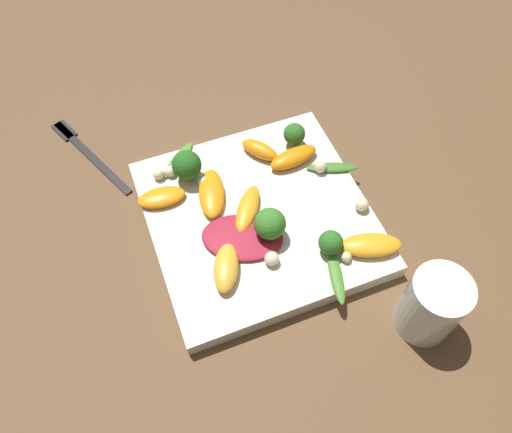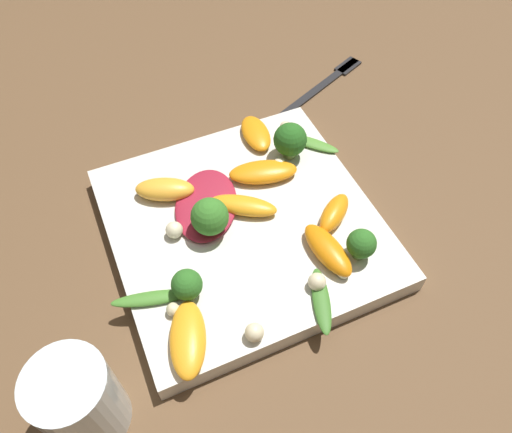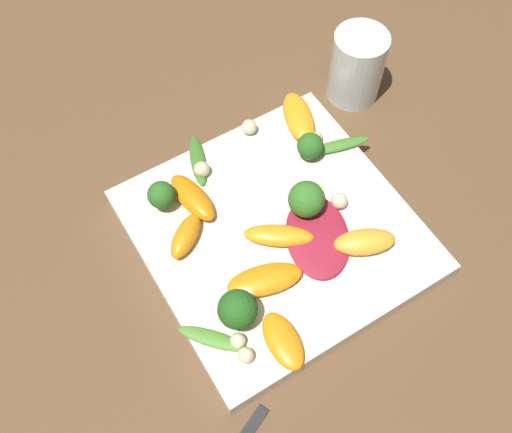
# 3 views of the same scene
# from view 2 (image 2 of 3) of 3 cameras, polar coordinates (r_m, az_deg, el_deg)

# --- Properties ---
(ground_plane) EXTENTS (2.40, 2.40, 0.00)m
(ground_plane) POSITION_cam_2_polar(r_m,az_deg,el_deg) (0.56, -1.38, -1.94)
(ground_plane) COLOR brown
(plate) EXTENTS (0.28, 0.28, 0.02)m
(plate) POSITION_cam_2_polar(r_m,az_deg,el_deg) (0.55, -1.40, -1.22)
(plate) COLOR silver
(plate) RESTS_ON ground_plane
(drinking_glass) EXTENTS (0.07, 0.07, 0.09)m
(drinking_glass) POSITION_cam_2_polar(r_m,az_deg,el_deg) (0.45, -19.54, -19.25)
(drinking_glass) COLOR silver
(drinking_glass) RESTS_ON ground_plane
(fork) EXTENTS (0.18, 0.09, 0.01)m
(fork) POSITION_cam_2_polar(r_m,az_deg,el_deg) (0.75, 8.12, 15.07)
(fork) COLOR #262628
(fork) RESTS_ON ground_plane
(radicchio_leaf_0) EXTENTS (0.11, 0.12, 0.01)m
(radicchio_leaf_0) POSITION_cam_2_polar(r_m,az_deg,el_deg) (0.55, -5.72, 1.39)
(radicchio_leaf_0) COLOR maroon
(radicchio_leaf_0) RESTS_ON plate
(orange_segment_0) EXTENTS (0.07, 0.05, 0.02)m
(orange_segment_0) POSITION_cam_2_polar(r_m,az_deg,el_deg) (0.56, -10.38, 3.07)
(orange_segment_0) COLOR #FCAD33
(orange_segment_0) RESTS_ON plate
(orange_segment_1) EXTENTS (0.09, 0.05, 0.02)m
(orange_segment_1) POSITION_cam_2_polar(r_m,az_deg,el_deg) (0.57, 0.82, 5.11)
(orange_segment_1) COLOR orange
(orange_segment_1) RESTS_ON plate
(orange_segment_2) EXTENTS (0.08, 0.06, 0.02)m
(orange_segment_2) POSITION_cam_2_polar(r_m,az_deg,el_deg) (0.54, -1.43, 1.26)
(orange_segment_2) COLOR orange
(orange_segment_2) RESTS_ON plate
(orange_segment_3) EXTENTS (0.06, 0.05, 0.02)m
(orange_segment_3) POSITION_cam_2_polar(r_m,az_deg,el_deg) (0.54, 8.93, 0.41)
(orange_segment_3) COLOR orange
(orange_segment_3) RESTS_ON plate
(orange_segment_4) EXTENTS (0.04, 0.07, 0.02)m
(orange_segment_4) POSITION_cam_2_polar(r_m,az_deg,el_deg) (0.51, 8.20, -3.80)
(orange_segment_4) COLOR orange
(orange_segment_4) RESTS_ON plate
(orange_segment_5) EXTENTS (0.04, 0.07, 0.01)m
(orange_segment_5) POSITION_cam_2_polar(r_m,az_deg,el_deg) (0.62, -0.02, 9.49)
(orange_segment_5) COLOR orange
(orange_segment_5) RESTS_ON plate
(orange_segment_6) EXTENTS (0.06, 0.08, 0.02)m
(orange_segment_6) POSITION_cam_2_polar(r_m,az_deg,el_deg) (0.47, -7.79, -13.70)
(orange_segment_6) COLOR orange
(orange_segment_6) RESTS_ON plate
(broccoli_floret_0) EXTENTS (0.04, 0.04, 0.05)m
(broccoli_floret_0) POSITION_cam_2_polar(r_m,az_deg,el_deg) (0.51, -5.18, -0.32)
(broccoli_floret_0) COLOR #7A9E51
(broccoli_floret_0) RESTS_ON plate
(broccoli_floret_1) EXTENTS (0.03, 0.03, 0.04)m
(broccoli_floret_1) POSITION_cam_2_polar(r_m,az_deg,el_deg) (0.51, 11.95, -3.11)
(broccoli_floret_1) COLOR #84AD5B
(broccoli_floret_1) RESTS_ON plate
(broccoli_floret_2) EXTENTS (0.04, 0.04, 0.05)m
(broccoli_floret_2) POSITION_cam_2_polar(r_m,az_deg,el_deg) (0.59, 3.92, 8.69)
(broccoli_floret_2) COLOR #84AD5B
(broccoli_floret_2) RESTS_ON plate
(broccoli_floret_3) EXTENTS (0.03, 0.03, 0.03)m
(broccoli_floret_3) POSITION_cam_2_polar(r_m,az_deg,el_deg) (0.48, -7.90, -7.77)
(broccoli_floret_3) COLOR #84AD5B
(broccoli_floret_3) RESTS_ON plate
(arugula_sprig_0) EXTENTS (0.08, 0.04, 0.01)m
(arugula_sprig_0) POSITION_cam_2_polar(r_m,az_deg,el_deg) (0.50, -11.85, -9.14)
(arugula_sprig_0) COLOR #47842D
(arugula_sprig_0) RESTS_ON plate
(arugula_sprig_1) EXTENTS (0.06, 0.06, 0.01)m
(arugula_sprig_1) POSITION_cam_2_polar(r_m,az_deg,el_deg) (0.62, 6.30, 8.35)
(arugula_sprig_1) COLOR #518E33
(arugula_sprig_1) RESTS_ON plate
(arugula_sprig_2) EXTENTS (0.04, 0.07, 0.01)m
(arugula_sprig_2) POSITION_cam_2_polar(r_m,az_deg,el_deg) (0.49, 7.47, -9.49)
(arugula_sprig_2) COLOR #3D7528
(arugula_sprig_2) RESTS_ON plate
(macadamia_nut_0) EXTENTS (0.02, 0.02, 0.02)m
(macadamia_nut_0) POSITION_cam_2_polar(r_m,az_deg,el_deg) (0.58, 2.67, 5.98)
(macadamia_nut_0) COLOR beige
(macadamia_nut_0) RESTS_ON plate
(macadamia_nut_1) EXTENTS (0.01, 0.01, 0.01)m
(macadamia_nut_1) POSITION_cam_2_polar(r_m,az_deg,el_deg) (0.51, 9.99, -6.28)
(macadamia_nut_1) COLOR beige
(macadamia_nut_1) RESTS_ON plate
(macadamia_nut_2) EXTENTS (0.01, 0.01, 0.01)m
(macadamia_nut_2) POSITION_cam_2_polar(r_m,az_deg,el_deg) (0.48, -9.43, -10.43)
(macadamia_nut_2) COLOR beige
(macadamia_nut_2) RESTS_ON plate
(macadamia_nut_3) EXTENTS (0.02, 0.02, 0.02)m
(macadamia_nut_3) POSITION_cam_2_polar(r_m,az_deg,el_deg) (0.53, -9.32, -1.52)
(macadamia_nut_3) COLOR beige
(macadamia_nut_3) RESTS_ON plate
(macadamia_nut_4) EXTENTS (0.02, 0.02, 0.02)m
(macadamia_nut_4) POSITION_cam_2_polar(r_m,az_deg,el_deg) (0.62, 4.03, 9.12)
(macadamia_nut_4) COLOR beige
(macadamia_nut_4) RESTS_ON plate
(macadamia_nut_5) EXTENTS (0.02, 0.02, 0.02)m
(macadamia_nut_5) POSITION_cam_2_polar(r_m,az_deg,el_deg) (0.49, 6.99, -7.41)
(macadamia_nut_5) COLOR beige
(macadamia_nut_5) RESTS_ON plate
(macadamia_nut_6) EXTENTS (0.02, 0.02, 0.02)m
(macadamia_nut_6) POSITION_cam_2_polar(r_m,az_deg,el_deg) (0.47, -0.18, -13.11)
(macadamia_nut_6) COLOR beige
(macadamia_nut_6) RESTS_ON plate
(macadamia_nut_7) EXTENTS (0.02, 0.02, 0.02)m
(macadamia_nut_7) POSITION_cam_2_polar(r_m,az_deg,el_deg) (0.63, 3.44, 10.13)
(macadamia_nut_7) COLOR beige
(macadamia_nut_7) RESTS_ON plate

